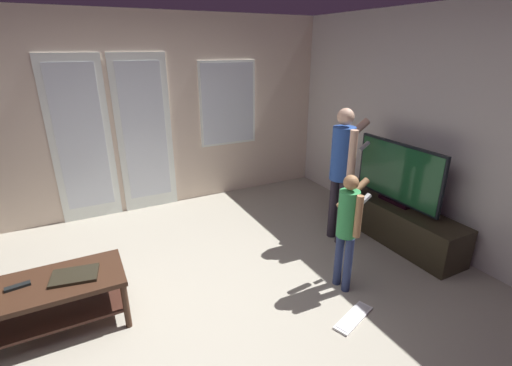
{
  "coord_description": "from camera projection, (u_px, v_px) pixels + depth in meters",
  "views": [
    {
      "loc": [
        -0.62,
        -2.33,
        2.14
      ],
      "look_at": [
        0.79,
        0.41,
        0.96
      ],
      "focal_mm": 25.35,
      "sensor_mm": 36.0,
      "label": 1
    }
  ],
  "objects": [
    {
      "name": "wall_back_with_doors",
      "position": [
        128.0,
        119.0,
        4.65
      ],
      "size": [
        5.78,
        0.09,
        2.58
      ],
      "color": "beige",
      "rests_on": "ground_plane"
    },
    {
      "name": "tv_stand",
      "position": [
        391.0,
        220.0,
        4.25
      ],
      "size": [
        0.43,
        1.75,
        0.44
      ],
      "color": "#2B2518",
      "rests_on": "ground_plane"
    },
    {
      "name": "person_adult",
      "position": [
        342.0,
        164.0,
        3.95
      ],
      "size": [
        0.63,
        0.41,
        1.53
      ],
      "color": "#2A242E",
      "rests_on": "ground_plane"
    },
    {
      "name": "person_child",
      "position": [
        348.0,
        223.0,
        3.19
      ],
      "size": [
        0.48,
        0.32,
        1.12
      ],
      "color": "navy",
      "rests_on": "ground_plane"
    },
    {
      "name": "wall_right_plain",
      "position": [
        452.0,
        135.0,
        3.73
      ],
      "size": [
        0.06,
        5.17,
        2.55
      ],
      "color": "beige",
      "rests_on": "ground_plane"
    },
    {
      "name": "ground_plane",
      "position": [
        194.0,
        324.0,
        2.97
      ],
      "size": [
        5.78,
        5.17,
        0.02
      ],
      "primitive_type": "cube",
      "color": "#9E9887"
    },
    {
      "name": "tv_remote_black",
      "position": [
        18.0,
        286.0,
        2.7
      ],
      "size": [
        0.18,
        0.07,
        0.02
      ],
      "primitive_type": "cube",
      "rotation": [
        0.0,
        0.0,
        0.14
      ],
      "color": "black",
      "rests_on": "coffee_table"
    },
    {
      "name": "coffee_table",
      "position": [
        55.0,
        294.0,
        2.82
      ],
      "size": [
        1.04,
        0.54,
        0.44
      ],
      "color": "#382115",
      "rests_on": "ground_plane"
    },
    {
      "name": "loose_keyboard",
      "position": [
        353.0,
        318.0,
        3.02
      ],
      "size": [
        0.46,
        0.27,
        0.02
      ],
      "color": "white",
      "rests_on": "ground_plane"
    },
    {
      "name": "flat_screen_tv",
      "position": [
        398.0,
        174.0,
        4.04
      ],
      "size": [
        0.08,
        1.15,
        0.71
      ],
      "color": "black",
      "rests_on": "tv_stand"
    },
    {
      "name": "laptop_closed",
      "position": [
        75.0,
        276.0,
        2.83
      ],
      "size": [
        0.38,
        0.29,
        0.02
      ],
      "primitive_type": "cube",
      "rotation": [
        0.0,
        0.0,
        -0.17
      ],
      "color": "black",
      "rests_on": "coffee_table"
    }
  ]
}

